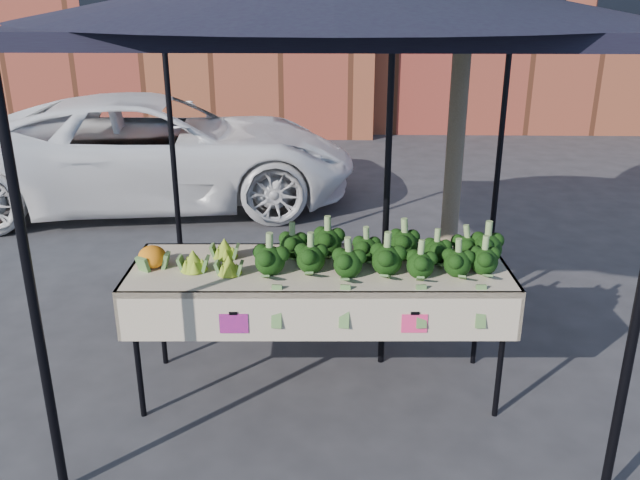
{
  "coord_description": "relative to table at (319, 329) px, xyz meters",
  "views": [
    {
      "loc": [
        0.34,
        -3.95,
        2.53
      ],
      "look_at": [
        0.24,
        0.11,
        1.0
      ],
      "focal_mm": 37.02,
      "sensor_mm": 36.0,
      "label": 1
    }
  ],
  "objects": [
    {
      "name": "ground",
      "position": [
        -0.24,
        0.09,
        -0.45
      ],
      "size": [
        90.0,
        90.0,
        0.0
      ],
      "primitive_type": "plane",
      "color": "#28282A"
    },
    {
      "name": "table",
      "position": [
        0.0,
        0.0,
        0.0
      ],
      "size": [
        2.42,
        0.86,
        0.9
      ],
      "color": "beige",
      "rests_on": "ground"
    },
    {
      "name": "broccoli_heap",
      "position": [
        0.39,
        0.03,
        0.57
      ],
      "size": [
        1.58,
        0.55,
        0.24
      ],
      "primitive_type": "ellipsoid",
      "color": "black",
      "rests_on": "table"
    },
    {
      "name": "romanesco_cluster",
      "position": [
        -0.67,
        -0.01,
        0.54
      ],
      "size": [
        0.41,
        0.45,
        0.18
      ],
      "primitive_type": "ellipsoid",
      "color": "#94A729",
      "rests_on": "table"
    },
    {
      "name": "street_tree",
      "position": [
        1.01,
        1.13,
        1.53
      ],
      "size": [
        2.01,
        2.01,
        3.97
      ],
      "primitive_type": null,
      "color": "#1E4C14",
      "rests_on": "ground"
    },
    {
      "name": "cauliflower_pair",
      "position": [
        -1.05,
        -0.05,
        0.53
      ],
      "size": [
        0.18,
        0.18,
        0.17
      ],
      "primitive_type": "ellipsoid",
      "color": "orange",
      "rests_on": "table"
    },
    {
      "name": "canopy",
      "position": [
        0.09,
        0.43,
        0.92
      ],
      "size": [
        3.16,
        3.16,
        2.74
      ],
      "primitive_type": null,
      "color": "black",
      "rests_on": "ground"
    }
  ]
}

